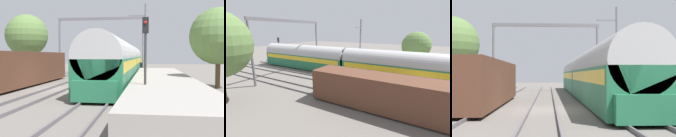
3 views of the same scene
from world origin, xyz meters
TOP-DOWN VIEW (x-y plane):
  - ground at (0.00, 0.00)m, footprint 120.00×120.00m
  - track_far_west at (-3.92, 0.00)m, footprint 1.51×60.00m
  - track_west at (0.00, 0.00)m, footprint 1.52×60.00m
  - track_east at (3.92, 0.00)m, footprint 1.51×60.00m
  - platform at (7.74, 2.00)m, footprint 4.40×28.00m
  - passenger_train at (3.92, 10.27)m, footprint 2.93×32.85m
  - freight_car at (-3.92, 2.45)m, footprint 2.80×13.00m
  - person_crossing at (5.67, 17.75)m, footprint 0.35×0.45m
  - railway_signal_far at (5.84, 27.01)m, footprint 0.36×0.30m
  - catenary_gantry at (0.00, 17.19)m, footprint 12.24×0.28m
  - catenary_pole_east_mid at (6.27, 9.11)m, footprint 1.90×0.20m
  - tree_west_background at (-9.98, 15.29)m, footprint 5.76×5.76m

SIDE VIEW (x-z plane):
  - ground at x=0.00m, z-range 0.00..0.00m
  - track_far_west at x=-3.92m, z-range 0.00..0.16m
  - track_west at x=0.00m, z-range 0.00..0.16m
  - track_east at x=3.92m, z-range 0.00..0.16m
  - platform at x=7.74m, z-range 0.00..0.90m
  - person_crossing at x=5.67m, z-range 0.16..1.89m
  - freight_car at x=-3.92m, z-range 0.12..2.82m
  - passenger_train at x=3.92m, z-range 0.06..3.88m
  - railway_signal_far at x=5.84m, z-range 0.70..5.67m
  - catenary_pole_east_mid at x=6.27m, z-range 0.15..8.15m
  - tree_west_background at x=-9.98m, z-range 1.21..9.39m
  - catenary_gantry at x=0.00m, z-range 1.68..9.54m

